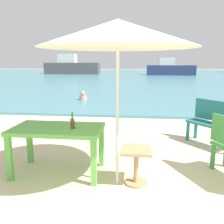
% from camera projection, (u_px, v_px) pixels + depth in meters
% --- Properties ---
extents(ground_plane, '(120.00, 120.00, 0.00)m').
position_uv_depth(ground_plane, '(134.00, 214.00, 2.85)').
color(ground_plane, beige).
extents(sea_water, '(120.00, 50.00, 0.08)m').
position_uv_depth(sea_water, '(141.00, 75.00, 32.02)').
color(sea_water, teal).
rests_on(sea_water, ground_plane).
extents(picnic_table_green, '(1.40, 0.80, 0.76)m').
position_uv_depth(picnic_table_green, '(58.00, 134.00, 3.80)').
color(picnic_table_green, '#60B24C').
rests_on(picnic_table_green, ground_plane).
extents(beer_bottle_amber, '(0.07, 0.07, 0.26)m').
position_uv_depth(beer_bottle_amber, '(72.00, 123.00, 3.69)').
color(beer_bottle_amber, '#2D662D').
rests_on(beer_bottle_amber, picnic_table_green).
extents(patio_umbrella, '(2.10, 2.10, 2.30)m').
position_uv_depth(patio_umbrella, '(118.00, 34.00, 3.15)').
color(patio_umbrella, silver).
rests_on(patio_umbrella, ground_plane).
extents(side_table_wood, '(0.44, 0.44, 0.54)m').
position_uv_depth(side_table_wood, '(136.00, 161.00, 3.50)').
color(side_table_wood, tan).
rests_on(side_table_wood, ground_plane).
extents(bench_teal_center, '(1.05, 1.15, 0.95)m').
position_uv_depth(bench_teal_center, '(216.00, 121.00, 5.11)').
color(bench_teal_center, '#237275').
rests_on(bench_teal_center, ground_plane).
extents(swimmer_person, '(0.34, 0.34, 0.41)m').
position_uv_depth(swimmer_person, '(83.00, 96.00, 10.92)').
color(swimmer_person, tan).
rests_on(swimmer_person, sea_water).
extents(boat_tanker, '(7.73, 2.11, 2.81)m').
position_uv_depth(boat_tanker, '(72.00, 67.00, 34.57)').
color(boat_tanker, '#4C4C4C').
rests_on(boat_tanker, sea_water).
extents(boat_barge, '(4.45, 1.21, 1.62)m').
position_uv_depth(boat_barge, '(60.00, 68.00, 48.04)').
color(boat_barge, '#38383F').
rests_on(boat_barge, sea_water).
extents(boat_ferry, '(6.17, 1.68, 2.24)m').
position_uv_depth(boat_ferry, '(170.00, 69.00, 31.56)').
color(boat_ferry, navy).
rests_on(boat_ferry, sea_water).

